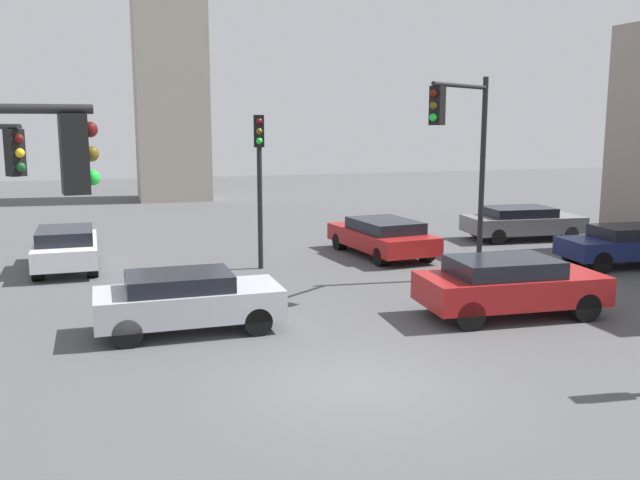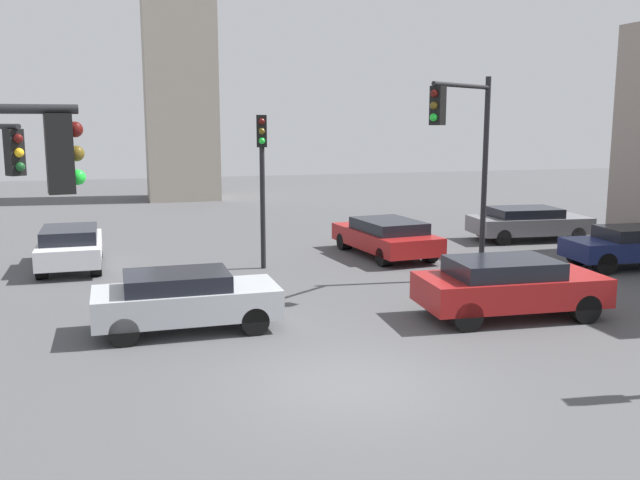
{
  "view_description": "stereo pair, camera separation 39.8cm",
  "coord_description": "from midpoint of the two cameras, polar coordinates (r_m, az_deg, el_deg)",
  "views": [
    {
      "loc": [
        -4.15,
        -11.43,
        4.76
      ],
      "look_at": [
        1.2,
        6.14,
        1.59
      ],
      "focal_mm": 39.35,
      "sensor_mm": 36.0,
      "label": 1
    },
    {
      "loc": [
        -3.76,
        -11.54,
        4.76
      ],
      "look_at": [
        1.2,
        6.14,
        1.59
      ],
      "focal_mm": 39.35,
      "sensor_mm": 36.0,
      "label": 2
    }
  ],
  "objects": [
    {
      "name": "car_2",
      "position": [
        29.05,
        16.95,
        1.37
      ],
      "size": [
        4.71,
        2.44,
        1.31
      ],
      "rotation": [
        0.0,
        0.0,
        -0.08
      ],
      "color": "slate",
      "rests_on": "ground_plane"
    },
    {
      "name": "traffic_light_4",
      "position": [
        20.0,
        12.22,
        7.93
      ],
      "size": [
        2.69,
        1.98,
        5.97
      ],
      "rotation": [
        0.0,
        0.0,
        -2.52
      ],
      "color": "black",
      "rests_on": "ground_plane"
    },
    {
      "name": "car_6",
      "position": [
        24.87,
        24.5,
        -0.41
      ],
      "size": [
        4.3,
        2.08,
        1.33
      ],
      "rotation": [
        0.0,
        0.0,
        3.08
      ],
      "color": "navy",
      "rests_on": "ground_plane"
    },
    {
      "name": "traffic_light_1",
      "position": [
        22.27,
        -4.22,
        6.34
      ],
      "size": [
        0.37,
        0.48,
        4.89
      ],
      "rotation": [
        0.0,
        0.0,
        -1.75
      ],
      "color": "black",
      "rests_on": "ground_plane"
    },
    {
      "name": "car_0",
      "position": [
        16.2,
        -10.26,
        -4.74
      ],
      "size": [
        4.16,
        1.89,
        1.36
      ],
      "rotation": [
        0.0,
        0.0,
        0.01
      ],
      "color": "#ADB2B7",
      "rests_on": "ground_plane"
    },
    {
      "name": "car_7",
      "position": [
        24.71,
        5.85,
        0.31
      ],
      "size": [
        2.61,
        4.92,
        1.3
      ],
      "rotation": [
        0.0,
        0.0,
        1.69
      ],
      "color": "maroon",
      "rests_on": "ground_plane"
    },
    {
      "name": "ground_plane",
      "position": [
        13.05,
        3.16,
        -11.61
      ],
      "size": [
        94.43,
        94.43,
        0.0
      ],
      "primitive_type": "plane",
      "color": "#4C4C4F"
    },
    {
      "name": "car_5",
      "position": [
        17.63,
        15.72,
        -3.6
      ],
      "size": [
        4.52,
        2.23,
        1.45
      ],
      "rotation": [
        0.0,
        0.0,
        -0.05
      ],
      "color": "maroon",
      "rests_on": "ground_plane"
    },
    {
      "name": "car_1",
      "position": [
        23.84,
        -19.19,
        -0.48
      ],
      "size": [
        1.97,
        4.3,
        1.35
      ],
      "rotation": [
        0.0,
        0.0,
        1.59
      ],
      "color": "silver",
      "rests_on": "ground_plane"
    }
  ]
}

